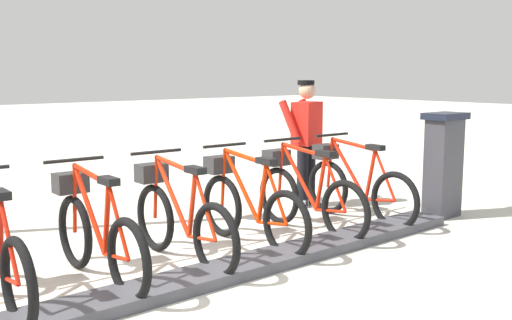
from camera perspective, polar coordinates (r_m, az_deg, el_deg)
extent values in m
plane|color=beige|center=(5.17, -5.46, -11.65)|extent=(60.00, 60.00, 0.00)
cube|color=#47474C|center=(5.15, -5.47, -11.13)|extent=(0.44, 6.62, 0.10)
cube|color=#38383D|center=(7.68, 17.32, -0.77)|extent=(0.28, 0.44, 1.20)
cube|color=#194C8C|center=(7.72, 16.49, 1.93)|extent=(0.03, 0.30, 0.40)
cube|color=black|center=(7.61, 17.52, 4.00)|extent=(0.36, 0.52, 0.08)
torus|color=black|center=(6.92, 13.04, -3.80)|extent=(0.67, 0.09, 0.67)
torus|color=black|center=(7.60, 6.82, -2.57)|extent=(0.67, 0.09, 0.67)
cylinder|color=red|center=(7.32, 8.77, -0.80)|extent=(0.60, 0.06, 0.70)
cylinder|color=red|center=(7.11, 10.79, -1.41)|extent=(0.16, 0.05, 0.61)
cylinder|color=red|center=(7.24, 9.17, 1.49)|extent=(0.69, 0.06, 0.11)
cylinder|color=red|center=(7.06, 11.68, -3.75)|extent=(0.43, 0.04, 0.09)
cylinder|color=red|center=(6.97, 12.13, -1.41)|extent=(0.33, 0.04, 0.56)
cylinder|color=red|center=(7.53, 7.02, -0.30)|extent=(0.10, 0.04, 0.62)
cube|color=black|center=(7.02, 11.24, 1.18)|extent=(0.22, 0.11, 0.06)
cylinder|color=black|center=(7.47, 7.24, 2.39)|extent=(0.05, 0.54, 0.03)
cube|color=#2D2D2D|center=(7.57, 6.61, 0.80)|extent=(0.21, 0.29, 0.18)
torus|color=black|center=(6.29, 8.48, -4.89)|extent=(0.67, 0.09, 0.67)
torus|color=black|center=(7.03, 2.19, -3.41)|extent=(0.67, 0.09, 0.67)
cylinder|color=red|center=(6.73, 4.11, -1.53)|extent=(0.60, 0.06, 0.70)
cylinder|color=red|center=(6.49, 6.16, -2.23)|extent=(0.16, 0.05, 0.61)
cylinder|color=red|center=(6.64, 4.49, 0.96)|extent=(0.69, 0.06, 0.11)
cylinder|color=red|center=(6.44, 7.08, -4.80)|extent=(0.43, 0.04, 0.09)
cylinder|color=red|center=(6.34, 7.52, -2.25)|extent=(0.33, 0.04, 0.56)
cylinder|color=red|center=(6.95, 2.36, -0.96)|extent=(0.10, 0.04, 0.62)
cube|color=black|center=(6.40, 6.59, 0.60)|extent=(0.22, 0.11, 0.06)
cylinder|color=black|center=(6.88, 2.55, 1.95)|extent=(0.05, 0.54, 0.03)
cube|color=#2D2D2D|center=(6.99, 1.94, 0.23)|extent=(0.21, 0.29, 0.18)
torus|color=black|center=(5.71, 2.93, -6.17)|extent=(0.67, 0.09, 0.67)
torus|color=black|center=(6.51, -3.24, -4.36)|extent=(0.67, 0.09, 0.67)
cylinder|color=red|center=(6.18, -1.41, -2.38)|extent=(0.60, 0.06, 0.70)
cylinder|color=red|center=(5.93, 0.60, -3.19)|extent=(0.16, 0.05, 0.61)
cylinder|color=red|center=(6.09, -1.08, 0.31)|extent=(0.69, 0.06, 0.11)
cylinder|color=red|center=(5.87, 1.54, -6.03)|extent=(0.43, 0.04, 0.09)
cylinder|color=red|center=(5.76, 1.94, -3.25)|extent=(0.33, 0.04, 0.56)
cylinder|color=red|center=(6.43, -3.10, -1.73)|extent=(0.10, 0.04, 0.62)
cube|color=black|center=(5.82, 0.98, -0.10)|extent=(0.22, 0.11, 0.06)
cylinder|color=black|center=(6.35, -2.97, 1.41)|extent=(0.05, 0.54, 0.03)
cube|color=#2D2D2D|center=(6.47, -3.53, -0.44)|extent=(0.21, 0.29, 0.18)
torus|color=black|center=(5.20, -3.83, -7.64)|extent=(0.67, 0.09, 0.67)
torus|color=black|center=(6.06, -9.55, -5.42)|extent=(0.67, 0.09, 0.67)
cylinder|color=red|center=(5.71, -7.93, -3.35)|extent=(0.60, 0.06, 0.70)
cylinder|color=red|center=(5.43, -6.07, -4.30)|extent=(0.16, 0.05, 0.61)
cylinder|color=red|center=(5.61, -7.68, -0.45)|extent=(0.69, 0.06, 0.11)
cylinder|color=red|center=(5.37, -5.14, -7.42)|extent=(0.43, 0.04, 0.09)
cylinder|color=red|center=(5.25, -4.82, -4.41)|extent=(0.33, 0.04, 0.56)
cylinder|color=red|center=(5.97, -9.48, -2.61)|extent=(0.10, 0.04, 0.62)
cube|color=black|center=(5.32, -5.77, -0.94)|extent=(0.22, 0.11, 0.06)
cylinder|color=black|center=(5.89, -9.42, 0.77)|extent=(0.05, 0.54, 0.03)
cube|color=#2D2D2D|center=(6.01, -9.88, -1.21)|extent=(0.21, 0.29, 0.18)
torus|color=black|center=(4.77, -11.99, -9.26)|extent=(0.67, 0.09, 0.67)
torus|color=black|center=(5.70, -16.79, -6.55)|extent=(0.67, 0.09, 0.67)
cylinder|color=red|center=(5.32, -15.53, -4.43)|extent=(0.60, 0.06, 0.70)
cylinder|color=red|center=(5.03, -13.96, -5.53)|extent=(0.16, 0.05, 0.61)
cylinder|color=red|center=(5.21, -15.39, -1.33)|extent=(0.69, 0.06, 0.11)
cylinder|color=red|center=(4.96, -13.10, -8.94)|extent=(0.43, 0.04, 0.09)
cylinder|color=red|center=(4.83, -12.91, -5.72)|extent=(0.33, 0.04, 0.56)
cylinder|color=red|center=(5.60, -16.81, -3.57)|extent=(0.10, 0.04, 0.62)
cube|color=black|center=(4.90, -13.80, -1.93)|extent=(0.22, 0.11, 0.06)
cylinder|color=black|center=(5.51, -16.84, 0.01)|extent=(0.05, 0.54, 0.03)
cube|color=#2D2D2D|center=(5.65, -17.17, -2.07)|extent=(0.21, 0.29, 0.18)
torus|color=black|center=(4.46, -21.58, -10.92)|extent=(0.67, 0.09, 0.67)
cylinder|color=red|center=(4.73, -23.06, -6.82)|extent=(0.16, 0.05, 0.61)
cylinder|color=red|center=(4.67, -22.35, -10.48)|extent=(0.43, 0.04, 0.09)
cylinder|color=red|center=(4.53, -22.34, -7.09)|extent=(0.33, 0.04, 0.56)
cube|color=black|center=(4.60, -23.09, -3.02)|extent=(0.22, 0.11, 0.06)
cube|color=white|center=(8.00, 3.99, -4.07)|extent=(0.28, 0.18, 0.10)
cube|color=white|center=(8.13, 5.49, -3.88)|extent=(0.28, 0.18, 0.10)
cylinder|color=black|center=(7.91, 4.43, -1.41)|extent=(0.15, 0.15, 0.82)
cylinder|color=black|center=(8.08, 5.12, -1.21)|extent=(0.15, 0.15, 0.82)
cube|color=red|center=(7.91, 4.84, 3.48)|extent=(0.36, 0.46, 0.56)
cylinder|color=red|center=(7.73, 3.27, 3.59)|extent=(0.35, 0.19, 0.57)
cylinder|color=red|center=(8.18, 5.10, 3.83)|extent=(0.35, 0.19, 0.57)
sphere|color=tan|center=(7.89, 4.88, 6.59)|extent=(0.22, 0.22, 0.22)
cylinder|color=black|center=(7.89, 4.76, 7.32)|extent=(0.22, 0.22, 0.06)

